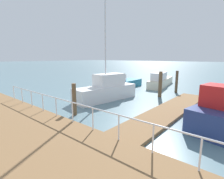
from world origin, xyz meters
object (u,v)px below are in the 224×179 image
(moored_boat_3, at_px, (222,113))
(moored_boat_4, at_px, (120,83))
(moored_boat_0, at_px, (106,89))
(moored_boat_2, at_px, (161,81))

(moored_boat_3, height_order, moored_boat_4, moored_boat_3)
(moored_boat_0, relative_size, moored_boat_4, 1.41)
(moored_boat_0, relative_size, moored_boat_2, 1.27)
(moored_boat_4, bearing_deg, moored_boat_0, -154.50)
(moored_boat_0, relative_size, moored_boat_3, 1.07)
(moored_boat_3, relative_size, moored_boat_4, 1.32)
(moored_boat_2, distance_m, moored_boat_4, 5.60)
(moored_boat_2, xyz_separation_m, moored_boat_4, (-4.72, 3.00, -0.08))
(moored_boat_3, distance_m, moored_boat_4, 12.69)
(moored_boat_0, distance_m, moored_boat_3, 8.81)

